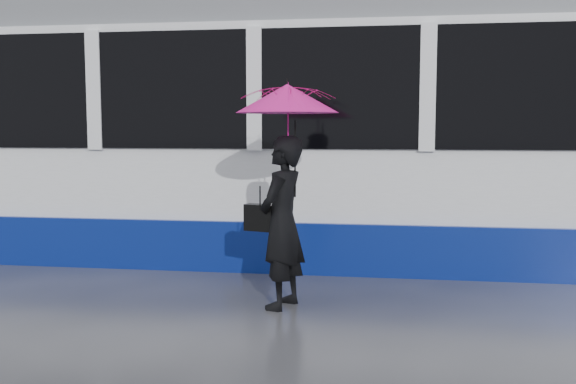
# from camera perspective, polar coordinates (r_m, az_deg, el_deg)

# --- Properties ---
(ground) EXTENTS (90.00, 90.00, 0.00)m
(ground) POSITION_cam_1_polar(r_m,az_deg,el_deg) (6.53, -0.93, -9.78)
(ground) COLOR #28292D
(ground) RESTS_ON ground
(rails) EXTENTS (34.00, 1.51, 0.02)m
(rails) POSITION_cam_1_polar(r_m,az_deg,el_deg) (8.94, 1.72, -5.48)
(rails) COLOR #3F3D38
(rails) RESTS_ON ground
(tram) EXTENTS (26.00, 2.56, 3.35)m
(tram) POSITION_cam_1_polar(r_m,az_deg,el_deg) (8.77, 1.84, 5.01)
(tram) COLOR white
(tram) RESTS_ON ground
(woman) EXTENTS (0.56, 0.70, 1.67)m
(woman) POSITION_cam_1_polar(r_m,az_deg,el_deg) (6.20, -0.53, -2.72)
(woman) COLOR black
(woman) RESTS_ON ground
(umbrella) EXTENTS (1.22, 1.22, 1.13)m
(umbrella) POSITION_cam_1_polar(r_m,az_deg,el_deg) (6.12, -0.07, 6.53)
(umbrella) COLOR #E21381
(umbrella) RESTS_ON ground
(handbag) EXTENTS (0.32, 0.21, 0.44)m
(handbag) POSITION_cam_1_polar(r_m,az_deg,el_deg) (6.25, -2.49, -2.28)
(handbag) COLOR black
(handbag) RESTS_ON ground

